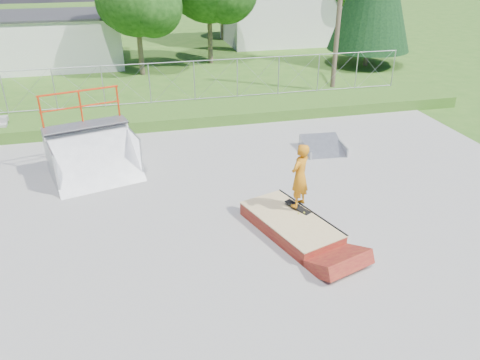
{
  "coord_description": "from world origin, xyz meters",
  "views": [
    {
      "loc": [
        -2.98,
        -10.28,
        6.89
      ],
      "look_at": [
        -0.23,
        0.88,
        1.1
      ],
      "focal_mm": 35.0,
      "sensor_mm": 36.0,
      "label": 1
    }
  ],
  "objects_px": {
    "grind_box": "(290,225)",
    "flat_bank_ramp": "(323,146)",
    "quarter_pipe": "(92,140)",
    "skater": "(300,178)"
  },
  "relations": [
    {
      "from": "quarter_pipe",
      "to": "skater",
      "type": "relative_size",
      "value": 1.51
    },
    {
      "from": "quarter_pipe",
      "to": "skater",
      "type": "xyz_separation_m",
      "value": [
        5.45,
        -4.19,
        0.02
      ]
    },
    {
      "from": "flat_bank_ramp",
      "to": "skater",
      "type": "bearing_deg",
      "value": -116.14
    },
    {
      "from": "grind_box",
      "to": "flat_bank_ramp",
      "type": "relative_size",
      "value": 2.08
    },
    {
      "from": "skater",
      "to": "quarter_pipe",
      "type": "bearing_deg",
      "value": -75.02
    },
    {
      "from": "flat_bank_ramp",
      "to": "skater",
      "type": "relative_size",
      "value": 0.86
    },
    {
      "from": "flat_bank_ramp",
      "to": "skater",
      "type": "height_order",
      "value": "skater"
    },
    {
      "from": "grind_box",
      "to": "skater",
      "type": "xyz_separation_m",
      "value": [
        0.35,
        0.41,
        1.15
      ]
    },
    {
      "from": "quarter_pipe",
      "to": "skater",
      "type": "bearing_deg",
      "value": -52.61
    },
    {
      "from": "grind_box",
      "to": "flat_bank_ramp",
      "type": "xyz_separation_m",
      "value": [
        2.98,
        4.84,
        0.0
      ]
    }
  ]
}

